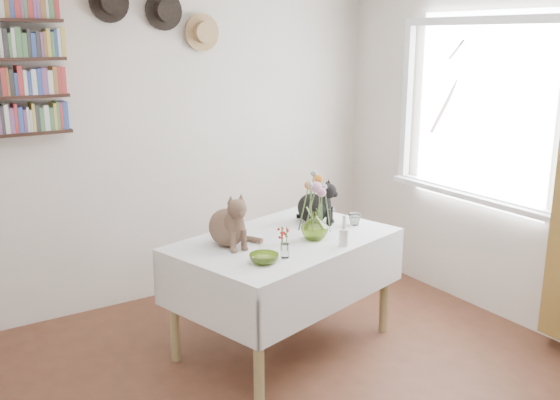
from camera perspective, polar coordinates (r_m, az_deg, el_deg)
room at (r=2.89m, az=4.51°, el=-0.75°), size 4.08×4.58×2.58m
window at (r=4.78m, az=17.71°, el=6.54°), size 0.12×1.52×1.32m
dining_table at (r=4.09m, az=0.42°, el=-6.00°), size 1.60×1.24×0.76m
tabby_cat at (r=3.87m, az=-4.89°, el=-1.62°), size 0.24×0.31×0.36m
black_cat at (r=4.34m, az=2.99°, el=-0.05°), size 0.33×0.34×0.32m
flower_vase at (r=3.99m, az=3.19°, el=-2.35°), size 0.21×0.21×0.18m
green_bowl at (r=3.60m, az=-1.48°, el=-5.38°), size 0.23×0.23×0.05m
drinking_glass at (r=4.33m, az=6.84°, el=-1.76°), size 0.12×0.12×0.08m
candlestick at (r=3.88m, az=5.84°, el=-3.30°), size 0.05×0.05×0.20m
berry_jar at (r=3.66m, az=0.45°, el=-3.90°), size 0.05×0.05×0.21m
porcelain_figurine at (r=4.44m, az=4.84°, el=-1.36°), size 0.04×0.04×0.08m
flower_bouquet at (r=3.94m, az=3.16°, el=1.14°), size 0.17×0.13×0.39m
wall_hats at (r=4.76m, az=-10.83°, el=16.24°), size 0.98×0.09×0.48m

